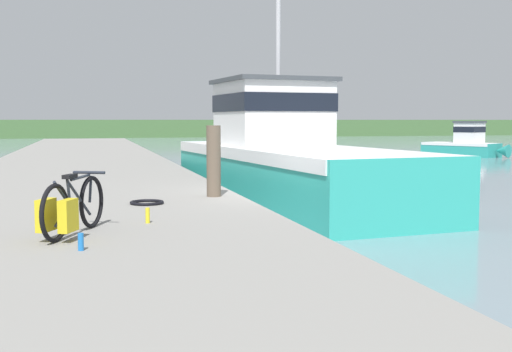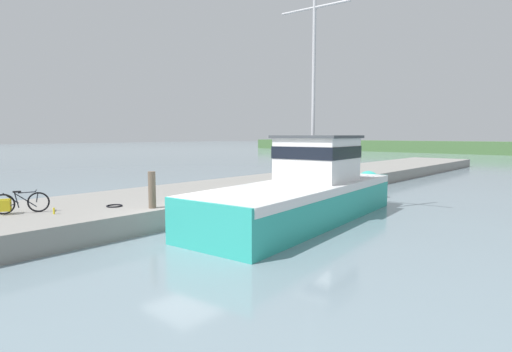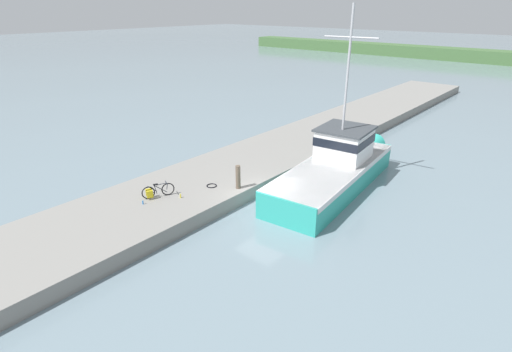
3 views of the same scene
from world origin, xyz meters
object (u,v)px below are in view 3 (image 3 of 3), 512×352
water_bottle_on_curb (143,203)px  fishing_boat_main (337,167)px  water_bottle_by_bike (181,196)px  bicycle_touring (155,191)px  mooring_post (238,177)px

water_bottle_on_curb → fishing_boat_main: bearing=61.6°
water_bottle_by_bike → water_bottle_on_curb: (-0.88, -1.72, -0.01)m
fishing_boat_main → bicycle_touring: size_ratio=8.31×
mooring_post → water_bottle_on_curb: bearing=-117.4°
water_bottle_by_bike → fishing_boat_main: bearing=61.4°
fishing_boat_main → bicycle_touring: bearing=-127.4°
mooring_post → water_bottle_by_bike: 3.28m
water_bottle_by_bike → water_bottle_on_curb: bearing=-117.2°
water_bottle_on_curb → mooring_post: bearing=62.6°
fishing_boat_main → bicycle_touring: 10.71m
water_bottle_by_bike → mooring_post: bearing=62.4°
mooring_post → water_bottle_on_curb: mooring_post is taller
fishing_boat_main → water_bottle_by_bike: bearing=-124.6°
bicycle_touring → water_bottle_by_bike: (1.03, 0.82, -0.24)m
water_bottle_by_bike → water_bottle_on_curb: water_bottle_by_bike is taller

